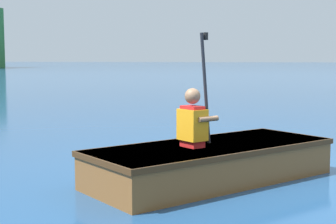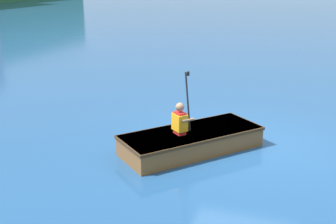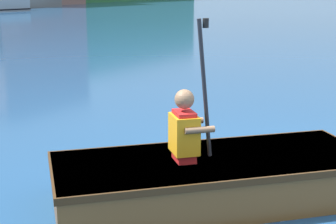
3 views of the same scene
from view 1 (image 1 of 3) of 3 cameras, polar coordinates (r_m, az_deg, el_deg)
name	(u,v)px [view 1 (image 1 of 3)]	position (r m, az deg, el deg)	size (l,w,h in m)	color
ground_plane	(300,171)	(6.49, 14.43, -6.36)	(300.00, 300.00, 0.00)	navy
rowboat_foreground	(215,160)	(5.81, 5.20, -5.27)	(2.91, 2.72, 0.41)	brown
person_paddler	(193,120)	(5.53, 2.80, -0.93)	(0.46, 0.46, 1.23)	red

